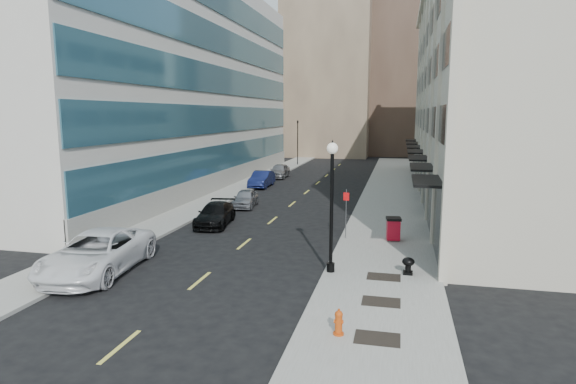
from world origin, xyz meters
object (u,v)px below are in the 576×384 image
at_px(traffic_signal, 298,123).
at_px(car_silver_sedan, 245,198).
at_px(car_blue_sedan, 262,179).
at_px(car_black_pickup, 215,214).
at_px(car_grey_sedan, 279,171).
at_px(fire_hydrant, 339,322).
at_px(urn_planter, 408,264).
at_px(car_white_van, 97,253).
at_px(lamppost, 332,195).
at_px(sign_post, 346,207).
at_px(trash_bin, 393,228).

height_order(traffic_signal, car_silver_sedan, traffic_signal).
bearing_deg(car_silver_sedan, car_blue_sedan, 92.10).
bearing_deg(traffic_signal, car_black_pickup, -86.35).
bearing_deg(car_grey_sedan, car_black_pickup, -87.65).
bearing_deg(car_blue_sedan, fire_hydrant, -70.82).
xyz_separation_m(traffic_signal, urn_planter, (14.10, -43.57, -5.12)).
height_order(car_white_van, car_silver_sedan, car_white_van).
xyz_separation_m(car_white_van, car_grey_sedan, (-0.00, 33.08, -0.15)).
relative_size(car_blue_sedan, fire_hydrant, 5.53).
bearing_deg(fire_hydrant, lamppost, 98.64).
bearing_deg(car_grey_sedan, car_blue_sedan, -91.61).
height_order(traffic_signal, car_black_pickup, traffic_signal).
xyz_separation_m(traffic_signal, sign_post, (10.80, -38.11, -3.82)).
relative_size(fire_hydrant, urn_planter, 1.14).
xyz_separation_m(car_white_van, car_black_pickup, (1.60, 9.97, -0.23)).
height_order(car_grey_sedan, urn_planter, car_grey_sedan).
bearing_deg(sign_post, car_black_pickup, 176.67).
xyz_separation_m(car_white_van, trash_bin, (12.67, 8.12, -0.08)).
bearing_deg(car_grey_sedan, traffic_signal, 91.47).
bearing_deg(trash_bin, car_black_pickup, 163.85).
relative_size(car_black_pickup, trash_bin, 3.74).
xyz_separation_m(lamppost, sign_post, (0.00, 5.89, -1.65)).
height_order(car_grey_sedan, fire_hydrant, car_grey_sedan).
bearing_deg(fire_hydrant, car_blue_sedan, 108.72).
distance_m(traffic_signal, urn_planter, 46.08).
distance_m(car_grey_sedan, urn_planter, 33.38).
xyz_separation_m(car_white_van, car_blue_sedan, (-0.00, 26.08, -0.15)).
relative_size(traffic_signal, car_blue_sedan, 1.50).
relative_size(car_blue_sedan, lamppost, 0.81).
distance_m(traffic_signal, trash_bin, 40.54).
bearing_deg(car_silver_sedan, sign_post, -50.85).
relative_size(traffic_signal, car_white_van, 1.06).
distance_m(traffic_signal, lamppost, 45.36).
bearing_deg(car_silver_sedan, lamppost, -65.85).
distance_m(car_blue_sedan, urn_planter, 27.12).
xyz_separation_m(car_silver_sedan, trash_bin, (11.08, -8.00, 0.17)).
bearing_deg(car_white_van, urn_planter, 4.82).
height_order(car_blue_sedan, urn_planter, car_blue_sedan).
xyz_separation_m(car_black_pickup, trash_bin, (11.08, -1.85, 0.14)).
height_order(traffic_signal, sign_post, traffic_signal).
bearing_deg(trash_bin, car_blue_sedan, 118.57).
bearing_deg(lamppost, urn_planter, 7.36).
height_order(car_white_van, fire_hydrant, car_white_van).
bearing_deg(car_grey_sedan, sign_post, -69.70).
distance_m(car_black_pickup, fire_hydrant, 16.89).
xyz_separation_m(car_black_pickup, car_silver_sedan, (0.00, 6.15, -0.03)).
distance_m(fire_hydrant, trash_bin, 12.14).
relative_size(fire_hydrant, lamppost, 0.15).
bearing_deg(car_silver_sedan, fire_hydrant, -71.44).
bearing_deg(fire_hydrant, car_white_van, 158.94).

